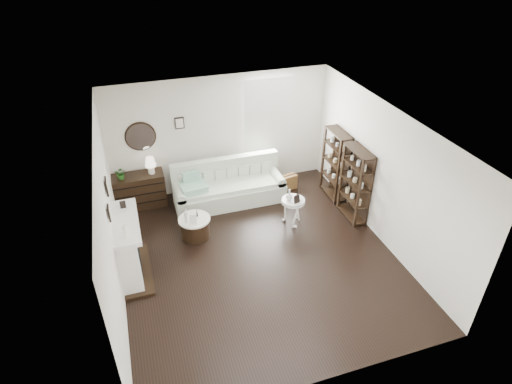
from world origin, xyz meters
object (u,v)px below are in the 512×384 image
object	(u,v)px
sofa	(228,188)
dresser	(138,191)
pedestal_table	(293,202)
drum_table	(195,227)

from	to	relation	value
sofa	dresser	world-z (taller)	sofa
pedestal_table	drum_table	bearing A→B (deg)	174.98
sofa	pedestal_table	size ratio (longest dim) A/B	4.17
sofa	dresser	size ratio (longest dim) A/B	2.11
sofa	pedestal_table	world-z (taller)	sofa
drum_table	pedestal_table	xyz separation A→B (m)	(2.04, -0.18, 0.32)
sofa	dresser	distance (m)	1.99
sofa	drum_table	size ratio (longest dim) A/B	3.87
drum_table	sofa	bearing A→B (deg)	47.79
sofa	dresser	xyz separation A→B (m)	(-1.95, 0.39, 0.07)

